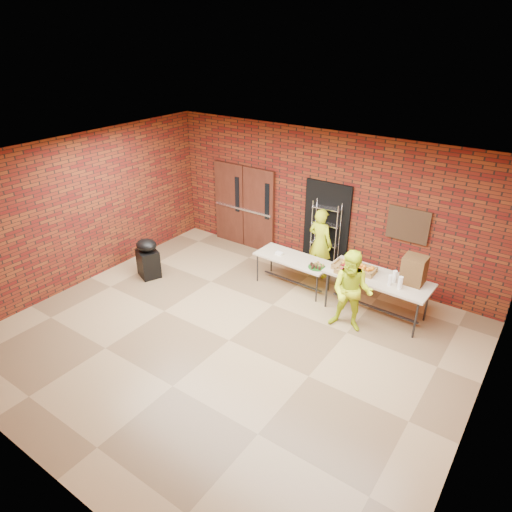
{
  "coord_description": "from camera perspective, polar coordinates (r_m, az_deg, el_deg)",
  "views": [
    {
      "loc": [
        4.27,
        -5.19,
        5.11
      ],
      "look_at": [
        -0.39,
        1.4,
        1.03
      ],
      "focal_mm": 32.0,
      "sensor_mm": 36.0,
      "label": 1
    }
  ],
  "objects": [
    {
      "name": "table_left",
      "position": [
        9.79,
        4.67,
        -0.52
      ],
      "size": [
        1.69,
        0.75,
        0.68
      ],
      "rotation": [
        0.0,
        0.0,
        -0.04
      ],
      "color": "#C0B592",
      "rests_on": "room"
    },
    {
      "name": "muffin_tray",
      "position": [
        9.41,
        7.61,
        -1.21
      ],
      "size": [
        0.36,
        0.36,
        0.09
      ],
      "color": "#195416",
      "rests_on": "table_left"
    },
    {
      "name": "volunteer_man",
      "position": [
        8.48,
        11.87,
        -4.38
      ],
      "size": [
        0.87,
        0.73,
        1.59
      ],
      "primitive_type": "imported",
      "rotation": [
        0.0,
        0.0,
        0.18
      ],
      "color": "#D0EF1A",
      "rests_on": "room"
    },
    {
      "name": "bronze_plaque",
      "position": [
        9.64,
        18.49,
        3.71
      ],
      "size": [
        0.85,
        0.04,
        0.7
      ],
      "primitive_type": "cube",
      "color": "#3F2919",
      "rests_on": "room"
    },
    {
      "name": "basket_bananas",
      "position": [
        9.15,
        11.05,
        -1.22
      ],
      "size": [
        0.44,
        0.34,
        0.14
      ],
      "color": "olive",
      "rests_on": "table_right"
    },
    {
      "name": "cup_stack_back",
      "position": [
        8.87,
        16.94,
        -2.47
      ],
      "size": [
        0.08,
        0.08,
        0.24
      ],
      "primitive_type": "cylinder",
      "color": "white",
      "rests_on": "table_right"
    },
    {
      "name": "wire_rack",
      "position": [
        10.37,
        8.62,
        2.27
      ],
      "size": [
        0.64,
        0.26,
        1.71
      ],
      "primitive_type": null,
      "rotation": [
        0.0,
        0.0,
        0.09
      ],
      "color": "silver",
      "rests_on": "room"
    },
    {
      "name": "room",
      "position": [
        7.58,
        -3.71,
        -0.82
      ],
      "size": [
        8.08,
        7.08,
        3.28
      ],
      "color": "brown",
      "rests_on": "ground"
    },
    {
      "name": "coffee_dispenser",
      "position": [
        8.89,
        19.14,
        -1.66
      ],
      "size": [
        0.41,
        0.37,
        0.54
      ],
      "primitive_type": "cube",
      "color": "brown",
      "rests_on": "table_right"
    },
    {
      "name": "table_right",
      "position": [
        9.05,
        14.98,
        -2.94
      ],
      "size": [
        2.03,
        0.9,
        0.83
      ],
      "rotation": [
        0.0,
        0.0,
        -0.03
      ],
      "color": "#C0B592",
      "rests_on": "room"
    },
    {
      "name": "dark_doorway",
      "position": [
        10.43,
        8.77,
        3.58
      ],
      "size": [
        1.1,
        0.06,
        2.1
      ],
      "primitive_type": "cube",
      "color": "black",
      "rests_on": "room"
    },
    {
      "name": "basket_apples",
      "position": [
        9.0,
        11.33,
        -1.76
      ],
      "size": [
        0.42,
        0.33,
        0.13
      ],
      "color": "olive",
      "rests_on": "table_right"
    },
    {
      "name": "cup_stack_front",
      "position": [
        8.75,
        16.39,
        -2.91
      ],
      "size": [
        0.07,
        0.07,
        0.21
      ],
      "primitive_type": "cylinder",
      "color": "white",
      "rests_on": "table_right"
    },
    {
      "name": "cup_stack_mid",
      "position": [
        8.67,
        17.58,
        -3.23
      ],
      "size": [
        0.08,
        0.08,
        0.25
      ],
      "primitive_type": "cylinder",
      "color": "white",
      "rests_on": "table_right"
    },
    {
      "name": "basket_oranges",
      "position": [
        9.08,
        13.33,
        -1.7
      ],
      "size": [
        0.44,
        0.34,
        0.14
      ],
      "color": "olive",
      "rests_on": "table_right"
    },
    {
      "name": "double_doors",
      "position": [
        11.52,
        -1.51,
        6.19
      ],
      "size": [
        1.78,
        0.12,
        2.1
      ],
      "color": "#4C2115",
      "rests_on": "room"
    },
    {
      "name": "volunteer_woman",
      "position": [
        10.21,
        8.01,
        1.6
      ],
      "size": [
        0.63,
        0.45,
        1.61
      ],
      "primitive_type": "imported",
      "rotation": [
        0.0,
        0.0,
        3.02
      ],
      "color": "#D0EF1A",
      "rests_on": "room"
    },
    {
      "name": "napkin_box",
      "position": [
        9.88,
        2.91,
        0.34
      ],
      "size": [
        0.16,
        0.11,
        0.05
      ],
      "primitive_type": "cube",
      "color": "white",
      "rests_on": "table_left"
    },
    {
      "name": "covered_grill",
      "position": [
        10.52,
        -13.37,
        -0.23
      ],
      "size": [
        0.62,
        0.58,
        0.91
      ],
      "rotation": [
        0.0,
        0.0,
        -0.4
      ],
      "color": "black",
      "rests_on": "room"
    }
  ]
}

